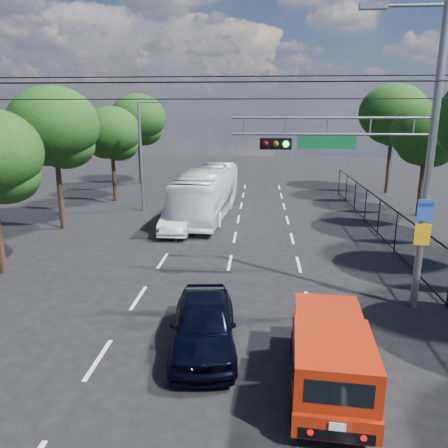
# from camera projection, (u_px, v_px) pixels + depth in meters

# --- Properties ---
(lane_markings) EXTENTS (6.12, 38.00, 0.01)m
(lane_markings) POSITION_uv_depth(u_px,v_px,m) (233.00, 249.00, 21.10)
(lane_markings) COLOR beige
(lane_markings) RESTS_ON ground
(signal_mast) EXTENTS (6.43, 0.39, 9.50)m
(signal_mast) POSITION_uv_depth(u_px,v_px,m) (391.00, 151.00, 13.59)
(signal_mast) COLOR slate
(signal_mast) RESTS_ON ground
(streetlight_left) EXTENTS (2.09, 0.22, 7.08)m
(streetlight_left) POSITION_uv_depth(u_px,v_px,m) (143.00, 151.00, 28.33)
(streetlight_left) COLOR slate
(streetlight_left) RESTS_ON ground
(utility_wires) EXTENTS (22.00, 5.04, 0.74)m
(utility_wires) POSITION_uv_depth(u_px,v_px,m) (224.00, 87.00, 14.31)
(utility_wires) COLOR black
(utility_wires) RESTS_ON ground
(fence_right) EXTENTS (0.06, 34.03, 2.00)m
(fence_right) POSITION_uv_depth(u_px,v_px,m) (409.00, 243.00, 18.50)
(fence_right) COLOR black
(fence_right) RESTS_ON ground
(tree_right_d) EXTENTS (4.32, 4.32, 7.02)m
(tree_right_d) POSITION_uv_depth(u_px,v_px,m) (426.00, 138.00, 26.76)
(tree_right_d) COLOR black
(tree_right_d) RESTS_ON ground
(tree_right_e) EXTENTS (5.28, 5.28, 8.58)m
(tree_right_e) POSITION_uv_depth(u_px,v_px,m) (393.00, 118.00, 34.19)
(tree_right_e) COLOR black
(tree_right_e) RESTS_ON ground
(tree_left_c) EXTENTS (4.80, 4.80, 7.80)m
(tree_left_c) POSITION_uv_depth(u_px,v_px,m) (55.00, 132.00, 23.43)
(tree_left_c) COLOR black
(tree_left_c) RESTS_ON ground
(tree_left_d) EXTENTS (4.20, 4.20, 6.83)m
(tree_left_d) POSITION_uv_depth(u_px,v_px,m) (112.00, 136.00, 31.29)
(tree_left_d) COLOR black
(tree_left_d) RESTS_ON ground
(tree_left_e) EXTENTS (4.92, 4.92, 7.99)m
(tree_left_e) POSITION_uv_depth(u_px,v_px,m) (138.00, 122.00, 38.82)
(tree_left_e) COLOR black
(tree_left_e) RESTS_ON ground
(red_pickup) EXTENTS (2.04, 4.81, 1.75)m
(red_pickup) POSITION_uv_depth(u_px,v_px,m) (329.00, 353.00, 10.24)
(red_pickup) COLOR black
(red_pickup) RESTS_ON ground
(navy_hatchback) EXTENTS (2.19, 4.52, 1.49)m
(navy_hatchback) POSITION_uv_depth(u_px,v_px,m) (204.00, 324.00, 12.07)
(navy_hatchback) COLOR black
(navy_hatchback) RESTS_ON ground
(white_bus) EXTENTS (3.25, 10.93, 3.00)m
(white_bus) POSITION_uv_depth(u_px,v_px,m) (208.00, 192.00, 27.43)
(white_bus) COLOR white
(white_bus) RESTS_ON ground
(white_van) EXTENTS (1.63, 4.38, 1.43)m
(white_van) POSITION_uv_depth(u_px,v_px,m) (177.00, 219.00, 23.98)
(white_van) COLOR silver
(white_van) RESTS_ON ground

